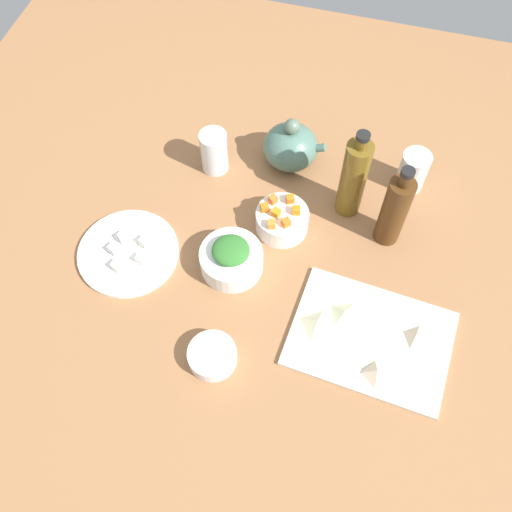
# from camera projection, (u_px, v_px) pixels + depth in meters

# --- Properties ---
(tabletop) EXTENTS (1.90, 1.90, 0.03)m
(tabletop) POSITION_uv_depth(u_px,v_px,m) (256.00, 270.00, 1.35)
(tabletop) COLOR #97663F
(tabletop) RESTS_ON ground
(cutting_board) EXTENTS (0.36, 0.27, 0.01)m
(cutting_board) POSITION_uv_depth(u_px,v_px,m) (370.00, 339.00, 1.24)
(cutting_board) COLOR silver
(cutting_board) RESTS_ON tabletop
(plate_tofu) EXTENTS (0.24, 0.24, 0.01)m
(plate_tofu) POSITION_uv_depth(u_px,v_px,m) (128.00, 253.00, 1.35)
(plate_tofu) COLOR white
(plate_tofu) RESTS_ON tabletop
(bowl_greens) EXTENTS (0.14, 0.14, 0.06)m
(bowl_greens) POSITION_uv_depth(u_px,v_px,m) (231.00, 260.00, 1.31)
(bowl_greens) COLOR white
(bowl_greens) RESTS_ON tabletop
(bowl_carrots) EXTENTS (0.13, 0.13, 0.06)m
(bowl_carrots) POSITION_uv_depth(u_px,v_px,m) (282.00, 220.00, 1.37)
(bowl_carrots) COLOR white
(bowl_carrots) RESTS_ON tabletop
(bowl_small_side) EXTENTS (0.10, 0.10, 0.04)m
(bowl_small_side) POSITION_uv_depth(u_px,v_px,m) (212.00, 356.00, 1.21)
(bowl_small_side) COLOR white
(bowl_small_side) RESTS_ON tabletop
(teapot) EXTENTS (0.15, 0.13, 0.15)m
(teapot) POSITION_uv_depth(u_px,v_px,m) (293.00, 147.00, 1.44)
(teapot) COLOR #4C7163
(teapot) RESTS_ON tabletop
(bottle_0) EXTENTS (0.06, 0.06, 0.25)m
(bottle_0) POSITION_uv_depth(u_px,v_px,m) (394.00, 210.00, 1.29)
(bottle_0) COLOR #4C2D12
(bottle_0) RESTS_ON tabletop
(bottle_1) EXTENTS (0.06, 0.06, 0.26)m
(bottle_1) POSITION_uv_depth(u_px,v_px,m) (354.00, 178.00, 1.32)
(bottle_1) COLOR brown
(bottle_1) RESTS_ON tabletop
(drinking_glass_0) EXTENTS (0.07, 0.07, 0.12)m
(drinking_glass_0) POSITION_uv_depth(u_px,v_px,m) (214.00, 152.00, 1.44)
(drinking_glass_0) COLOR white
(drinking_glass_0) RESTS_ON tabletop
(drinking_glass_1) EXTENTS (0.07, 0.07, 0.11)m
(drinking_glass_1) POSITION_uv_depth(u_px,v_px,m) (413.00, 171.00, 1.41)
(drinking_glass_1) COLOR white
(drinking_glass_1) RESTS_ON tabletop
(carrot_cube_0) EXTENTS (0.02, 0.02, 0.02)m
(carrot_cube_0) POSITION_uv_depth(u_px,v_px,m) (290.00, 199.00, 1.35)
(carrot_cube_0) COLOR orange
(carrot_cube_0) RESTS_ON bowl_carrots
(carrot_cube_1) EXTENTS (0.02, 0.02, 0.02)m
(carrot_cube_1) POSITION_uv_depth(u_px,v_px,m) (276.00, 213.00, 1.33)
(carrot_cube_1) COLOR orange
(carrot_cube_1) RESTS_ON bowl_carrots
(carrot_cube_2) EXTENTS (0.02, 0.02, 0.02)m
(carrot_cube_2) POSITION_uv_depth(u_px,v_px,m) (296.00, 210.00, 1.34)
(carrot_cube_2) COLOR orange
(carrot_cube_2) RESTS_ON bowl_carrots
(carrot_cube_3) EXTENTS (0.03, 0.03, 0.02)m
(carrot_cube_3) POSITION_uv_depth(u_px,v_px,m) (286.00, 222.00, 1.32)
(carrot_cube_3) COLOR orange
(carrot_cube_3) RESTS_ON bowl_carrots
(carrot_cube_4) EXTENTS (0.03, 0.03, 0.02)m
(carrot_cube_4) POSITION_uv_depth(u_px,v_px,m) (273.00, 199.00, 1.35)
(carrot_cube_4) COLOR orange
(carrot_cube_4) RESTS_ON bowl_carrots
(carrot_cube_5) EXTENTS (0.02, 0.02, 0.02)m
(carrot_cube_5) POSITION_uv_depth(u_px,v_px,m) (272.00, 224.00, 1.32)
(carrot_cube_5) COLOR orange
(carrot_cube_5) RESTS_ON bowl_carrots
(carrot_cube_6) EXTENTS (0.02, 0.02, 0.02)m
(carrot_cube_6) POSITION_uv_depth(u_px,v_px,m) (265.00, 208.00, 1.34)
(carrot_cube_6) COLOR orange
(carrot_cube_6) RESTS_ON bowl_carrots
(chopped_greens_mound) EXTENTS (0.09, 0.08, 0.03)m
(chopped_greens_mound) POSITION_uv_depth(u_px,v_px,m) (231.00, 250.00, 1.28)
(chopped_greens_mound) COLOR #31732C
(chopped_greens_mound) RESTS_ON bowl_greens
(tofu_cube_0) EXTENTS (0.03, 0.03, 0.02)m
(tofu_cube_0) POSITION_uv_depth(u_px,v_px,m) (142.00, 259.00, 1.32)
(tofu_cube_0) COLOR white
(tofu_cube_0) RESTS_ON plate_tofu
(tofu_cube_1) EXTENTS (0.03, 0.03, 0.02)m
(tofu_cube_1) POSITION_uv_depth(u_px,v_px,m) (115.00, 249.00, 1.33)
(tofu_cube_1) COLOR white
(tofu_cube_1) RESTS_ON plate_tofu
(tofu_cube_2) EXTENTS (0.03, 0.03, 0.02)m
(tofu_cube_2) POSITION_uv_depth(u_px,v_px,m) (117.00, 266.00, 1.31)
(tofu_cube_2) COLOR white
(tofu_cube_2) RESTS_ON plate_tofu
(tofu_cube_3) EXTENTS (0.03, 0.03, 0.02)m
(tofu_cube_3) POSITION_uv_depth(u_px,v_px,m) (145.00, 242.00, 1.34)
(tofu_cube_3) COLOR #F0E6CA
(tofu_cube_3) RESTS_ON plate_tofu
(tofu_cube_4) EXTENTS (0.03, 0.03, 0.02)m
(tofu_cube_4) POSITION_uv_depth(u_px,v_px,m) (124.00, 237.00, 1.35)
(tofu_cube_4) COLOR white
(tofu_cube_4) RESTS_ON plate_tofu
(dumpling_0) EXTENTS (0.07, 0.07, 0.03)m
(dumpling_0) POSITION_uv_depth(u_px,v_px,m) (318.00, 323.00, 1.24)
(dumpling_0) COLOR beige
(dumpling_0) RESTS_ON cutting_board
(dumpling_1) EXTENTS (0.05, 0.05, 0.03)m
(dumpling_1) POSITION_uv_depth(u_px,v_px,m) (416.00, 335.00, 1.23)
(dumpling_1) COLOR beige
(dumpling_1) RESTS_ON cutting_board
(dumpling_2) EXTENTS (0.07, 0.07, 0.02)m
(dumpling_2) POSITION_uv_depth(u_px,v_px,m) (345.00, 313.00, 1.25)
(dumpling_2) COLOR beige
(dumpling_2) RESTS_ON cutting_board
(dumpling_3) EXTENTS (0.05, 0.05, 0.03)m
(dumpling_3) POSITION_uv_depth(u_px,v_px,m) (376.00, 372.00, 1.18)
(dumpling_3) COLOR beige
(dumpling_3) RESTS_ON cutting_board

